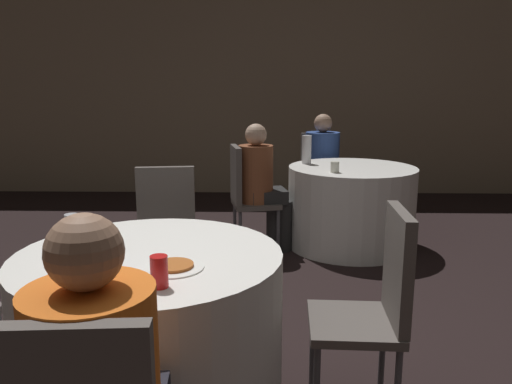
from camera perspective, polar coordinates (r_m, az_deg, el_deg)
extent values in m
cube|color=gray|center=(6.98, -1.58, 11.32)|extent=(16.00, 0.06, 2.80)
cylinder|color=white|center=(2.44, -11.77, -15.29)|extent=(1.20, 1.20, 0.75)
cylinder|color=white|center=(4.77, 10.80, -1.65)|extent=(1.18, 1.18, 0.75)
cube|color=#59514C|center=(2.35, 11.10, -14.52)|extent=(0.42, 0.42, 0.04)
cube|color=#59514C|center=(2.28, 15.91, -8.22)|extent=(0.07, 0.38, 0.51)
cylinder|color=#4C4C51|center=(2.60, 6.48, -17.48)|extent=(0.03, 0.03, 0.42)
cylinder|color=#4C4C51|center=(2.64, 14.23, -17.30)|extent=(0.03, 0.03, 0.42)
cylinder|color=#4C4C51|center=(2.85, -27.04, -16.00)|extent=(0.03, 0.03, 0.42)
cube|color=#59514C|center=(3.26, -10.28, -6.81)|extent=(0.45, 0.45, 0.04)
cube|color=#59514C|center=(3.36, -10.24, -1.41)|extent=(0.38, 0.10, 0.51)
cylinder|color=#4C4C51|center=(3.18, -7.22, -11.72)|extent=(0.03, 0.03, 0.42)
cylinder|color=#4C4C51|center=(3.21, -13.43, -11.75)|extent=(0.03, 0.03, 0.42)
cylinder|color=#4C4C51|center=(3.49, -7.12, -9.48)|extent=(0.03, 0.03, 0.42)
cylinder|color=#4C4C51|center=(3.52, -12.74, -9.53)|extent=(0.03, 0.03, 0.42)
cube|color=#59514C|center=(5.59, 7.49, 1.19)|extent=(0.47, 0.47, 0.04)
cube|color=#59514C|center=(5.72, 7.01, 4.21)|extent=(0.38, 0.13, 0.51)
cylinder|color=#4C4C51|center=(5.54, 9.64, -1.45)|extent=(0.03, 0.03, 0.42)
cylinder|color=#4C4C51|center=(5.43, 6.26, -1.61)|extent=(0.03, 0.03, 0.42)
cylinder|color=#4C4C51|center=(5.85, 8.51, -0.69)|extent=(0.03, 0.03, 0.42)
cylinder|color=#4C4C51|center=(5.75, 5.30, -0.83)|extent=(0.03, 0.03, 0.42)
cube|color=#59514C|center=(4.51, -0.01, -1.35)|extent=(0.47, 0.47, 0.04)
cube|color=#59514C|center=(4.42, -2.31, 2.00)|extent=(0.13, 0.38, 0.51)
cylinder|color=#4C4C51|center=(4.76, 1.63, -3.52)|extent=(0.03, 0.03, 0.42)
cylinder|color=#4C4C51|center=(4.44, 2.55, -4.67)|extent=(0.03, 0.03, 0.42)
cylinder|color=#4C4C51|center=(4.70, -2.44, -3.72)|extent=(0.03, 0.03, 0.42)
cylinder|color=#4C4C51|center=(4.38, -1.80, -4.91)|extent=(0.03, 0.03, 0.42)
cylinder|color=#282828|center=(5.43, 8.14, -1.45)|extent=(0.24, 0.24, 0.46)
cube|color=#282828|center=(5.47, 7.86, 1.69)|extent=(0.41, 0.38, 0.12)
cylinder|color=#33519E|center=(5.54, 7.57, 4.07)|extent=(0.37, 0.37, 0.53)
sphere|color=tan|center=(5.51, 7.67, 7.81)|extent=(0.20, 0.20, 0.20)
cylinder|color=#282828|center=(4.60, 2.69, -3.80)|extent=(0.24, 0.24, 0.46)
cube|color=#282828|center=(4.51, 1.36, -0.42)|extent=(0.37, 0.35, 0.12)
cylinder|color=brown|center=(4.45, -0.01, 2.09)|extent=(0.31, 0.31, 0.51)
sphere|color=#DBB293|center=(4.40, -0.01, 6.58)|extent=(0.19, 0.19, 0.19)
cylinder|color=orange|center=(1.49, -18.02, -19.62)|extent=(0.35, 0.35, 0.51)
sphere|color=#997056|center=(1.34, -19.01, -6.50)|extent=(0.20, 0.20, 0.20)
cylinder|color=white|center=(2.10, -9.41, -8.48)|extent=(0.25, 0.25, 0.01)
cylinder|color=#B25B23|center=(2.10, -9.42, -8.25)|extent=(0.17, 0.17, 0.01)
cylinder|color=silver|center=(2.61, -20.29, -3.70)|extent=(0.07, 0.07, 0.12)
cylinder|color=red|center=(1.90, -11.01, -8.93)|extent=(0.07, 0.07, 0.12)
cylinder|color=#1E38A5|center=(2.13, -17.06, -6.97)|extent=(0.07, 0.07, 0.12)
cylinder|color=white|center=(4.81, 5.80, 4.84)|extent=(0.09, 0.09, 0.27)
cylinder|color=silver|center=(4.36, 9.00, 2.84)|extent=(0.07, 0.07, 0.09)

